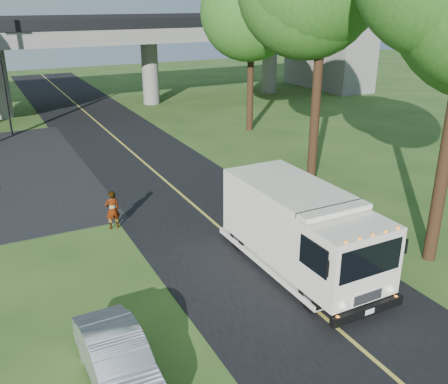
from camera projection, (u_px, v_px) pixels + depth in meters
ground at (321, 315)px, 14.58m from camera, size 120.00×120.00×0.00m
road at (187, 200)px, 22.88m from camera, size 7.00×90.00×0.02m
lane_line at (187, 199)px, 22.87m from camera, size 0.12×90.00×0.01m
overpass at (77, 53)px, 39.49m from camera, size 54.00×10.00×7.30m
traffic_signal at (5, 87)px, 32.47m from camera, size 0.18×0.22×5.20m
tree_right_far at (256, 4)px, 31.92m from camera, size 5.77×5.67×10.99m
step_van at (300, 228)px, 16.44m from camera, size 2.59×6.88×2.88m
silver_sedan at (118, 361)px, 11.81m from camera, size 1.42×3.86×1.26m
pedestrian at (112, 210)px, 19.80m from camera, size 0.59×0.39×1.59m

